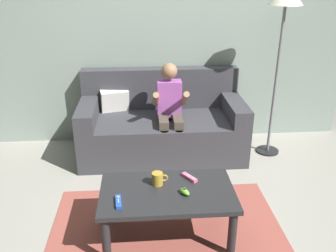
# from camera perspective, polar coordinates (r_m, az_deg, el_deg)

# --- Properties ---
(ground_plane) EXTENTS (8.28, 8.28, 0.00)m
(ground_plane) POSITION_cam_1_polar(r_m,az_deg,el_deg) (2.88, 1.78, -16.33)
(ground_plane) COLOR #9E998E
(wall_back) EXTENTS (4.14, 0.05, 2.50)m
(wall_back) POSITION_cam_1_polar(r_m,az_deg,el_deg) (3.97, -0.70, 14.99)
(wall_back) COLOR gray
(wall_back) RESTS_ON ground
(couch) EXTENTS (1.69, 0.80, 0.86)m
(couch) POSITION_cam_1_polar(r_m,az_deg,el_deg) (3.86, -1.06, 0.03)
(couch) COLOR #38383D
(couch) RESTS_ON ground
(person_seated_on_couch) EXTENTS (0.34, 0.42, 1.00)m
(person_seated_on_couch) POSITION_cam_1_polar(r_m,az_deg,el_deg) (3.59, 0.31, 2.81)
(person_seated_on_couch) COLOR #4C4238
(person_seated_on_couch) RESTS_ON ground
(coffee_table) EXTENTS (0.95, 0.55, 0.40)m
(coffee_table) POSITION_cam_1_polar(r_m,az_deg,el_deg) (2.63, -0.10, -11.30)
(coffee_table) COLOR #232326
(coffee_table) RESTS_ON ground
(area_rug) EXTENTS (1.77, 1.30, 0.01)m
(area_rug) POSITION_cam_1_polar(r_m,az_deg,el_deg) (2.84, -0.10, -16.88)
(area_rug) COLOR #9E4C42
(area_rug) RESTS_ON ground
(game_remote_pink_near_edge) EXTENTS (0.11, 0.14, 0.03)m
(game_remote_pink_near_edge) POSITION_cam_1_polar(r_m,az_deg,el_deg) (2.73, 3.39, -8.10)
(game_remote_pink_near_edge) COLOR pink
(game_remote_pink_near_edge) RESTS_ON coffee_table
(nunchuk_lime) EXTENTS (0.09, 0.10, 0.05)m
(nunchuk_lime) POSITION_cam_1_polar(r_m,az_deg,el_deg) (2.55, 2.65, -10.32)
(nunchuk_lime) COLOR #72C638
(nunchuk_lime) RESTS_ON coffee_table
(game_remote_blue_far_corner) EXTENTS (0.05, 0.14, 0.03)m
(game_remote_blue_far_corner) POSITION_cam_1_polar(r_m,az_deg,el_deg) (2.49, -7.82, -11.77)
(game_remote_blue_far_corner) COLOR blue
(game_remote_blue_far_corner) RESTS_ON coffee_table
(coffee_mug) EXTENTS (0.12, 0.08, 0.09)m
(coffee_mug) POSITION_cam_1_polar(r_m,az_deg,el_deg) (2.64, -1.63, -8.31)
(coffee_mug) COLOR #B78C2D
(coffee_mug) RESTS_ON coffee_table
(floor_lamp) EXTENTS (0.32, 0.32, 1.73)m
(floor_lamp) POSITION_cam_1_polar(r_m,az_deg,el_deg) (3.70, 17.96, 17.22)
(floor_lamp) COLOR black
(floor_lamp) RESTS_ON ground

